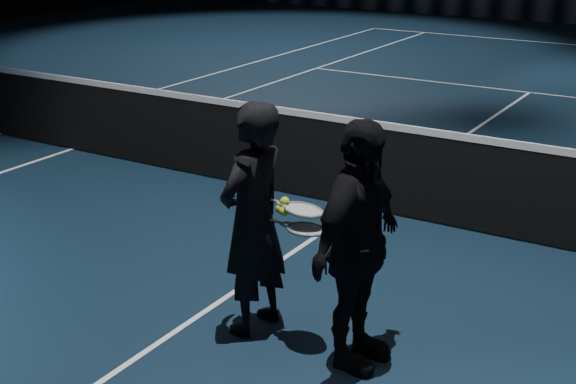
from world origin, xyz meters
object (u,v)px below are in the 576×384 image
racket_upper (303,210)px  player_a (253,220)px  tennis_balls (283,207)px  player_b (358,247)px  racket_lower (306,229)px

racket_upper → player_a: bearing=-178.3°
racket_upper → tennis_balls: tennis_balls is taller
player_a → tennis_balls: bearing=93.1°
player_b → tennis_balls: size_ratio=14.25×
tennis_balls → player_a: bearing=177.9°
racket_lower → tennis_balls: size_ratio=5.67×
player_b → racket_lower: size_ratio=2.51×
player_a → racket_lower: (0.45, -0.03, 0.03)m
player_a → racket_upper: (0.40, 0.02, 0.15)m
tennis_balls → racket_upper: bearing=10.3°
racket_upper → tennis_balls: size_ratio=5.67×
racket_upper → tennis_balls: (-0.15, -0.03, -0.00)m
player_a → player_b: bearing=92.0°
player_a → racket_upper: bearing=97.7°
racket_upper → tennis_balls: bearing=-170.4°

